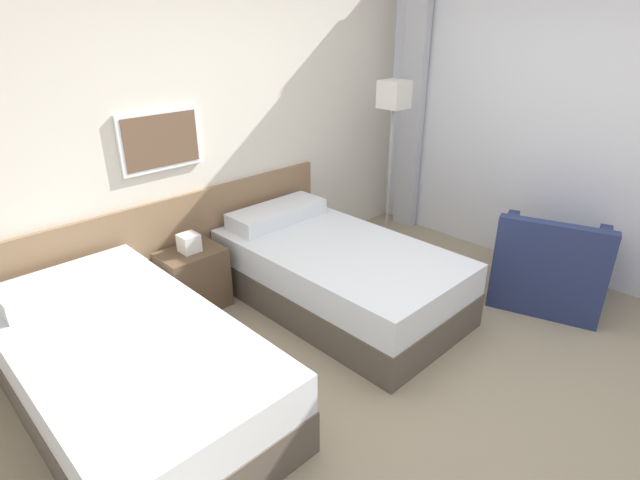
{
  "coord_description": "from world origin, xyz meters",
  "views": [
    {
      "loc": [
        -2.3,
        -1.35,
        2.16
      ],
      "look_at": [
        0.0,
        1.0,
        0.67
      ],
      "focal_mm": 28.0,
      "sensor_mm": 36.0,
      "label": 1
    }
  ],
  "objects": [
    {
      "name": "nightstand",
      "position": [
        -0.6,
        1.82,
        0.26
      ],
      "size": [
        0.48,
        0.35,
        0.64
      ],
      "color": "brown",
      "rests_on": "ground_plane"
    },
    {
      "name": "armchair",
      "position": [
        1.55,
        -0.08,
        0.27
      ],
      "size": [
        0.99,
        1.01,
        0.78
      ],
      "rotation": [
        0.0,
        0.0,
        1.89
      ],
      "color": "navy",
      "rests_on": "ground_plane"
    },
    {
      "name": "bed_near_window",
      "position": [
        0.26,
        1.07,
        0.27
      ],
      "size": [
        1.09,
        1.95,
        0.65
      ],
      "color": "brown",
      "rests_on": "ground_plane"
    },
    {
      "name": "floor_lamp",
      "position": [
        1.41,
        1.48,
        1.36
      ],
      "size": [
        0.24,
        0.24,
        1.63
      ],
      "color": "#9E9993",
      "rests_on": "ground_plane"
    },
    {
      "name": "wall_headboard",
      "position": [
        -0.04,
        2.1,
        1.3
      ],
      "size": [
        10.0,
        0.1,
        2.7
      ],
      "color": "beige",
      "rests_on": "ground_plane"
    },
    {
      "name": "bed_near_door",
      "position": [
        -1.46,
        1.07,
        0.27
      ],
      "size": [
        1.09,
        1.95,
        0.65
      ],
      "color": "brown",
      "rests_on": "ground_plane"
    },
    {
      "name": "wall_window",
      "position": [
        2.15,
        -0.11,
        1.34
      ],
      "size": [
        0.21,
        4.57,
        2.7
      ],
      "color": "white",
      "rests_on": "ground_plane"
    },
    {
      "name": "ground_plane",
      "position": [
        0.0,
        0.0,
        0.0
      ],
      "size": [
        16.0,
        16.0,
        0.0
      ],
      "primitive_type": "plane",
      "color": "gray"
    }
  ]
}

